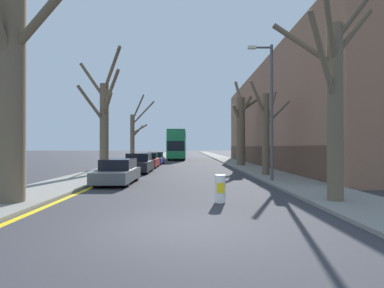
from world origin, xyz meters
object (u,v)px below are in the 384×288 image
double_decker_bus (177,143)px  street_tree_left_0 (10,79)px  parked_car_3 (155,158)px  lamp_post (270,105)px  street_tree_right_1 (266,131)px  street_tree_right_2 (241,127)px  parked_car_1 (139,164)px  street_tree_left_1 (104,120)px  parked_car_0 (118,172)px  street_tree_left_2 (134,136)px  street_tree_right_0 (334,98)px  parked_car_2 (148,161)px  traffic_bollard (220,189)px

double_decker_bus → street_tree_left_0: bearing=-96.7°
parked_car_3 → lamp_post: 19.52m
street_tree_right_1 → street_tree_right_2: (0.19, 10.37, 0.88)m
lamp_post → parked_car_1: bearing=142.7°
street_tree_left_1 → parked_car_0: (2.15, -5.02, -3.19)m
street_tree_left_2 → parked_car_0: size_ratio=1.66×
street_tree_right_0 → parked_car_2: size_ratio=1.80×
parked_car_3 → double_decker_bus: bearing=80.7°
street_tree_right_0 → parked_car_1: (-8.75, 12.55, -2.95)m
street_tree_left_2 → street_tree_right_2: (11.07, -1.34, 0.78)m
street_tree_left_0 → parked_car_3: street_tree_left_0 is taller
parked_car_1 → traffic_bollard: size_ratio=4.40×
parked_car_0 → parked_car_1: size_ratio=1.00×
parked_car_0 → parked_car_1: (-0.00, 6.73, 0.07)m
double_decker_bus → traffic_bollard: size_ratio=11.47×
street_tree_right_2 → parked_car_0: 17.13m
street_tree_left_2 → street_tree_right_1: bearing=-47.1°
double_decker_bus → street_tree_left_1: bearing=-99.5°
street_tree_left_2 → double_decker_bus: bearing=74.7°
parked_car_0 → parked_car_3: 17.76m
street_tree_left_0 → street_tree_right_2: bearing=60.7°
street_tree_left_1 → parked_car_1: street_tree_left_1 is taller
double_decker_bus → parked_car_0: (-2.04, -30.15, -1.88)m
street_tree_right_2 → parked_car_1: (-9.10, -7.41, -3.22)m
street_tree_left_1 → parked_car_3: (2.15, 12.74, -3.17)m
street_tree_left_1 → street_tree_right_1: bearing=-6.5°
street_tree_left_0 → street_tree_left_1: street_tree_left_1 is taller
street_tree_left_1 → double_decker_bus: street_tree_left_1 is taller
parked_car_3 → street_tree_left_0: bearing=-95.3°
parked_car_3 → parked_car_2: bearing=-90.0°
street_tree_right_2 → street_tree_right_0: bearing=-91.0°
street_tree_left_2 → parked_car_3: street_tree_left_2 is taller
street_tree_left_0 → street_tree_right_1: size_ratio=1.30×
lamp_post → traffic_bollard: bearing=-119.8°
parked_car_3 → street_tree_right_2: bearing=-21.7°
street_tree_right_0 → double_decker_bus: 36.60m
street_tree_left_0 → parked_car_3: size_ratio=1.78×
street_tree_left_1 → lamp_post: street_tree_left_1 is taller
street_tree_left_1 → traffic_bollard: bearing=-56.1°
parked_car_2 → parked_car_3: (0.00, 5.63, -0.02)m
street_tree_right_0 → parked_car_1: bearing=124.9°
street_tree_right_0 → lamp_post: size_ratio=1.00×
street_tree_right_0 → parked_car_0: (-8.75, 5.81, -3.02)m
street_tree_right_1 → parked_car_2: street_tree_right_1 is taller
parked_car_0 → parked_car_2: bearing=90.0°
parked_car_0 → parked_car_3: (0.00, 17.76, 0.02)m
street_tree_right_0 → traffic_bollard: size_ratio=7.82×
parked_car_1 → street_tree_left_2: bearing=102.7°
street_tree_right_0 → parked_car_1: 15.58m
street_tree_right_0 → lamp_post: (-0.49, 6.26, 0.61)m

